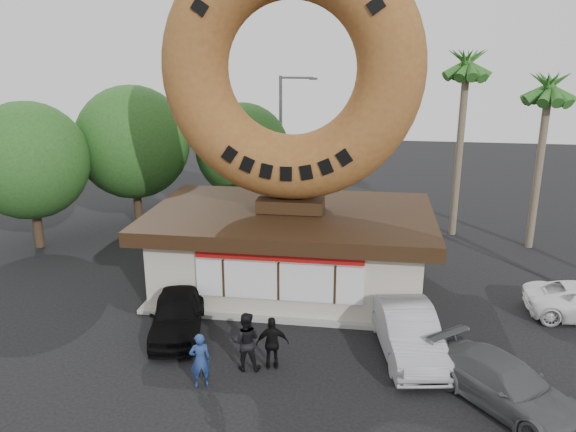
# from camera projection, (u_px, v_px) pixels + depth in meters

# --- Properties ---
(ground) EXTENTS (90.00, 90.00, 0.00)m
(ground) POSITION_uv_depth(u_px,v_px,m) (264.00, 364.00, 17.53)
(ground) COLOR black
(ground) RESTS_ON ground
(donut_shop) EXTENTS (11.20, 7.20, 3.80)m
(donut_shop) POSITION_uv_depth(u_px,v_px,m) (291.00, 247.00, 22.68)
(donut_shop) COLOR #B8B19D
(donut_shop) RESTS_ON ground
(giant_donut) EXTENTS (9.84, 2.51, 9.84)m
(giant_donut) POSITION_uv_depth(u_px,v_px,m) (291.00, 69.00, 20.68)
(giant_donut) COLOR brown
(giant_donut) RESTS_ON donut_shop
(tree_west) EXTENTS (6.00, 6.00, 7.65)m
(tree_west) POSITION_uv_depth(u_px,v_px,m) (133.00, 142.00, 29.82)
(tree_west) COLOR #473321
(tree_west) RESTS_ON ground
(tree_mid) EXTENTS (5.20, 5.20, 6.63)m
(tree_mid) POSITION_uv_depth(u_px,v_px,m) (242.00, 150.00, 31.13)
(tree_mid) COLOR #473321
(tree_mid) RESTS_ON ground
(tree_far) EXTENTS (5.60, 5.60, 7.14)m
(tree_far) POSITION_uv_depth(u_px,v_px,m) (29.00, 161.00, 26.61)
(tree_far) COLOR #473321
(tree_far) RESTS_ON ground
(palm_near) EXTENTS (2.60, 2.60, 9.75)m
(palm_near) POSITION_uv_depth(u_px,v_px,m) (466.00, 70.00, 27.30)
(palm_near) COLOR #726651
(palm_near) RESTS_ON ground
(palm_far) EXTENTS (2.60, 2.60, 8.75)m
(palm_far) POSITION_uv_depth(u_px,v_px,m) (549.00, 93.00, 25.66)
(palm_far) COLOR #726651
(palm_far) RESTS_ON ground
(street_lamp) EXTENTS (2.11, 0.20, 8.00)m
(street_lamp) POSITION_uv_depth(u_px,v_px,m) (283.00, 140.00, 31.64)
(street_lamp) COLOR #59595E
(street_lamp) RESTS_ON ground
(person_left) EXTENTS (0.73, 0.61, 1.69)m
(person_left) POSITION_uv_depth(u_px,v_px,m) (200.00, 360.00, 16.18)
(person_left) COLOR navy
(person_left) RESTS_ON ground
(person_center) EXTENTS (0.98, 0.81, 1.87)m
(person_center) POSITION_uv_depth(u_px,v_px,m) (246.00, 341.00, 17.05)
(person_center) COLOR black
(person_center) RESTS_ON ground
(person_right) EXTENTS (1.06, 0.62, 1.71)m
(person_right) POSITION_uv_depth(u_px,v_px,m) (272.00, 343.00, 17.11)
(person_right) COLOR black
(person_right) RESTS_ON ground
(car_black) EXTENTS (2.69, 4.56, 1.46)m
(car_black) POSITION_uv_depth(u_px,v_px,m) (177.00, 313.00, 19.31)
(car_black) COLOR black
(car_black) RESTS_ON ground
(car_silver) EXTENTS (2.47, 4.98, 1.57)m
(car_silver) POSITION_uv_depth(u_px,v_px,m) (408.00, 331.00, 17.96)
(car_silver) COLOR #9F9FA4
(car_silver) RESTS_ON ground
(car_grey) EXTENTS (4.35, 4.67, 1.32)m
(car_grey) POSITION_uv_depth(u_px,v_px,m) (505.00, 384.00, 15.38)
(car_grey) COLOR #575A5C
(car_grey) RESTS_ON ground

